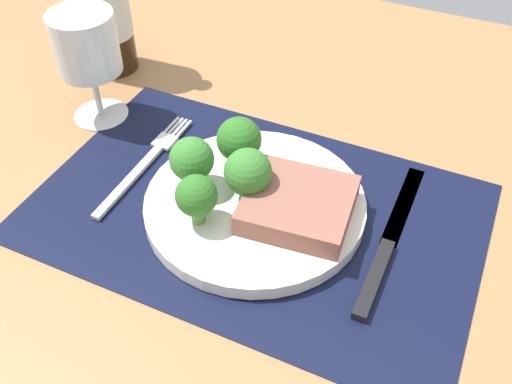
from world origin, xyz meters
The scene contains 12 objects.
ground_plane centered at (0.00, 0.00, -1.50)cm, with size 140.00×110.00×3.00cm, color #996D42.
placemat centered at (0.00, 0.00, 0.15)cm, with size 47.80×30.80×0.30cm, color black.
plate centered at (0.00, 0.00, 1.10)cm, with size 23.76×23.76×1.60cm, color silver.
steak centered at (4.91, -0.34, 3.15)cm, with size 10.86×10.19×2.50cm, color #8C5647.
broccoli_front_edge centered at (-3.96, -5.20, 5.33)cm, with size 4.29×4.29×5.69cm.
broccoli_near_steak centered at (-3.93, 4.35, 5.51)cm, with size 5.01×5.01×6.20cm.
broccoli_back_left centered at (-6.96, -0.79, 5.58)cm, with size 4.79×4.79×6.16cm.
broccoli_near_fork centered at (-0.80, 0.10, 5.41)cm, with size 5.04×5.04×6.15cm.
fork centered at (-14.87, 1.42, 0.55)cm, with size 2.40×19.20×0.50cm.
knife centered at (14.46, 0.53, 0.60)cm, with size 1.80×23.00×0.80cm.
wine_bottle centered at (-31.02, 18.17, 9.92)cm, with size 7.22×7.22×26.98cm.
wine_glass centered at (-25.66, 7.60, 9.66)cm, with size 7.83×7.83×14.22cm.
Camera 1 is at (18.58, -40.04, 45.44)cm, focal length 40.79 mm.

